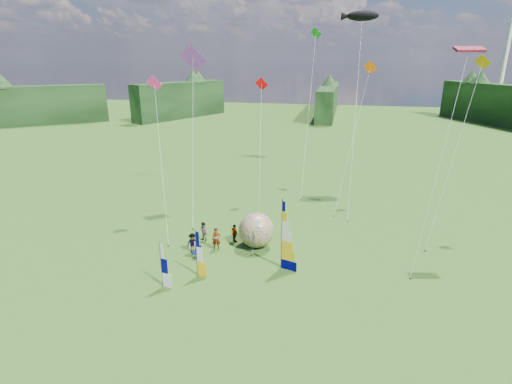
% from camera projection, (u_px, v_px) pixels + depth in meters
% --- Properties ---
extents(ground, '(220.00, 220.00, 0.00)m').
position_uv_depth(ground, '(258.00, 297.00, 24.85)').
color(ground, '#3C6227').
rests_on(ground, ground).
extents(treeline_ring, '(210.00, 210.00, 8.00)m').
position_uv_depth(treeline_ring, '(258.00, 238.00, 23.57)').
color(treeline_ring, '#2F5C26').
rests_on(treeline_ring, ground).
extents(turbine_right, '(8.00, 1.20, 30.00)m').
position_uv_depth(turbine_right, '(506.00, 54.00, 105.29)').
color(turbine_right, silver).
rests_on(turbine_right, ground).
extents(feather_banner_main, '(1.33, 0.50, 5.03)m').
position_uv_depth(feather_banner_main, '(282.00, 235.00, 27.46)').
color(feather_banner_main, '#00005E').
rests_on(feather_banner_main, ground).
extents(side_banner_left, '(0.93, 0.29, 3.31)m').
position_uv_depth(side_banner_left, '(197.00, 254.00, 26.70)').
color(side_banner_left, yellow).
rests_on(side_banner_left, ground).
extents(side_banner_far, '(0.92, 0.28, 3.09)m').
position_uv_depth(side_banner_far, '(161.00, 265.00, 25.46)').
color(side_banner_far, white).
rests_on(side_banner_far, ground).
extents(bol_inflatable, '(3.47, 3.47, 2.77)m').
position_uv_depth(bol_inflatable, '(256.00, 230.00, 31.08)').
color(bol_inflatable, navy).
rests_on(bol_inflatable, ground).
extents(spectator_a, '(0.76, 0.62, 1.78)m').
position_uv_depth(spectator_a, '(216.00, 239.00, 30.66)').
color(spectator_a, '#66594C').
rests_on(spectator_a, ground).
extents(spectator_b, '(0.88, 0.73, 1.62)m').
position_uv_depth(spectator_b, '(204.00, 232.00, 32.12)').
color(spectator_b, '#66594C').
rests_on(spectator_b, ground).
extents(spectator_c, '(0.90, 1.04, 1.57)m').
position_uv_depth(spectator_c, '(193.00, 243.00, 30.28)').
color(spectator_c, '#66594C').
rests_on(spectator_c, ground).
extents(spectator_d, '(0.90, 0.89, 1.54)m').
position_uv_depth(spectator_d, '(235.00, 233.00, 31.98)').
color(spectator_d, '#66594C').
rests_on(spectator_d, ground).
extents(camp_chair, '(0.70, 0.70, 0.97)m').
position_uv_depth(camp_chair, '(196.00, 252.00, 29.49)').
color(camp_chair, '#000A4C').
rests_on(camp_chair, ground).
extents(kite_whale, '(4.87, 17.28, 20.17)m').
position_uv_depth(kite_whale, '(356.00, 101.00, 39.25)').
color(kite_whale, black).
rests_on(kite_whale, ground).
extents(kite_rainbow_delta, '(8.53, 13.08, 16.28)m').
position_uv_depth(kite_rainbow_delta, '(192.00, 128.00, 35.84)').
color(kite_rainbow_delta, red).
rests_on(kite_rainbow_delta, ground).
extents(kite_parafoil, '(7.24, 10.84, 16.69)m').
position_uv_depth(kite_parafoil, '(442.00, 148.00, 26.98)').
color(kite_parafoil, red).
rests_on(kite_parafoil, ground).
extents(small_kite_red, '(6.21, 9.99, 12.73)m').
position_uv_depth(small_kite_red, '(260.00, 144.00, 37.69)').
color(small_kite_red, '#CC0305').
rests_on(small_kite_red, ground).
extents(small_kite_orange, '(6.22, 10.12, 14.33)m').
position_uv_depth(small_kite_orange, '(353.00, 134.00, 38.22)').
color(small_kite_orange, '#E05400').
rests_on(small_kite_orange, ground).
extents(small_kite_yellow, '(7.75, 9.92, 14.81)m').
position_uv_depth(small_kite_yellow, '(455.00, 149.00, 31.06)').
color(small_kite_yellow, '#DE9800').
rests_on(small_kite_yellow, ground).
extents(small_kite_pink, '(6.93, 9.81, 13.18)m').
position_uv_depth(small_kite_pink, '(161.00, 154.00, 32.91)').
color(small_kite_pink, '#F82C88').
rests_on(small_kite_pink, ground).
extents(small_kite_green, '(6.15, 12.38, 17.92)m').
position_uv_depth(small_kite_green, '(309.00, 108.00, 43.53)').
color(small_kite_green, '#1C9B19').
rests_on(small_kite_green, ground).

